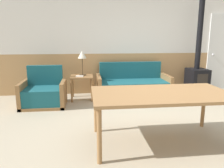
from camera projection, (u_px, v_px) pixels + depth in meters
name	position (u px, v px, depth m)	size (l,w,h in m)	color
ground_plane	(168.00, 132.00, 3.45)	(16.00, 16.00, 0.00)	#B2A58C
wall_back	(134.00, 42.00, 5.71)	(7.20, 0.06, 2.70)	tan
couch	(133.00, 87.00, 5.40)	(1.76, 0.82, 0.85)	olive
armchair	(44.00, 94.00, 4.74)	(0.93, 0.74, 0.85)	olive
side_table	(82.00, 80.00, 5.19)	(0.52, 0.52, 0.57)	olive
table_lamp	(82.00, 56.00, 5.16)	(0.21, 0.21, 0.59)	#4C3823
book_stack	(80.00, 76.00, 5.08)	(0.18, 0.13, 0.02)	white
dining_table	(162.00, 97.00, 3.01)	(1.90, 1.02, 0.73)	#9E7042
wood_stove	(197.00, 72.00, 5.59)	(0.45, 0.55, 2.41)	black
entry_door	(223.00, 53.00, 6.01)	(0.89, 0.09, 2.08)	white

